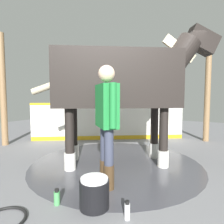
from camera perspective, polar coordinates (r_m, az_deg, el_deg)
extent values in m
cube|color=gray|center=(3.50, 2.62, -17.04)|extent=(16.00, 16.00, 0.02)
cylinder|color=#4C4C54|center=(3.80, 1.18, -15.05)|extent=(3.21, 3.21, 0.00)
cube|color=silver|center=(5.71, -0.97, -3.09)|extent=(2.55, 3.85, 1.05)
cube|color=gold|center=(5.67, -0.98, 2.48)|extent=(2.57, 3.86, 0.06)
cube|color=gold|center=(5.79, -0.96, -7.65)|extent=(2.56, 3.85, 0.12)
cylinder|color=olive|center=(6.11, 26.84, 5.77)|extent=(0.16, 0.16, 2.93)
cylinder|color=olive|center=(5.76, -30.01, 5.77)|extent=(0.16, 0.16, 2.93)
cube|color=black|center=(3.60, 1.22, 9.47)|extent=(2.04, 2.39, 1.00)
cylinder|color=black|center=(4.09, 12.62, -5.90)|extent=(0.16, 0.16, 1.09)
cylinder|color=silver|center=(4.18, 12.53, -11.20)|extent=(0.20, 0.20, 0.30)
cylinder|color=black|center=(3.58, 15.26, -7.41)|extent=(0.16, 0.16, 1.09)
cylinder|color=silver|center=(3.68, 15.13, -13.40)|extent=(0.20, 0.20, 0.30)
cylinder|color=black|center=(3.94, -11.54, -6.29)|extent=(0.16, 0.16, 1.09)
cylinder|color=silver|center=(4.03, -11.46, -11.78)|extent=(0.20, 0.20, 0.30)
cylinder|color=black|center=(3.40, -12.64, -7.99)|extent=(0.16, 0.16, 1.09)
cylinder|color=silver|center=(3.51, -12.53, -14.25)|extent=(0.20, 0.20, 0.30)
cylinder|color=black|center=(3.98, 19.52, 15.41)|extent=(0.81, 0.91, 0.88)
cube|color=#C6B793|center=(4.01, 19.57, 17.50)|extent=(0.41, 0.58, 0.54)
cube|color=black|center=(4.24, 25.32, 18.82)|extent=(0.59, 0.70, 0.56)
cylinder|color=#C6B793|center=(3.67, -18.00, 7.60)|extent=(0.48, 0.65, 0.35)
cylinder|color=#47331E|center=(2.77, -0.94, -18.98)|extent=(0.15, 0.15, 0.34)
cylinder|color=#383D51|center=(2.63, -0.96, -10.43)|extent=(0.13, 0.13, 0.51)
cylinder|color=#47331E|center=(2.97, -2.20, -17.33)|extent=(0.15, 0.15, 0.34)
cylinder|color=#383D51|center=(2.84, -2.22, -9.33)|extent=(0.13, 0.13, 0.51)
cube|color=#1E7F38|center=(2.65, -1.64, 1.88)|extent=(0.50, 0.51, 0.60)
cylinder|color=#1E7F38|center=(2.36, 0.28, 1.95)|extent=(0.09, 0.09, 0.57)
cylinder|color=#1E7F38|center=(2.94, -3.19, 2.41)|extent=(0.09, 0.09, 0.57)
sphere|color=beige|center=(2.67, -1.66, 11.50)|extent=(0.23, 0.23, 0.23)
cylinder|color=black|center=(2.38, -5.34, -23.34)|extent=(0.34, 0.34, 0.32)
cylinder|color=white|center=(2.30, -5.37, -19.44)|extent=(0.32, 0.32, 0.03)
cylinder|color=white|center=(2.23, 4.60, -27.76)|extent=(0.06, 0.06, 0.17)
cylinder|color=black|center=(2.18, 4.62, -25.51)|extent=(0.04, 0.04, 0.04)
cylinder|color=#4CA559|center=(2.54, -16.27, -23.66)|extent=(0.07, 0.07, 0.16)
cylinder|color=black|center=(2.50, -16.32, -21.71)|extent=(0.05, 0.05, 0.03)
torus|color=black|center=(2.49, -30.27, -26.37)|extent=(0.48, 0.48, 0.03)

